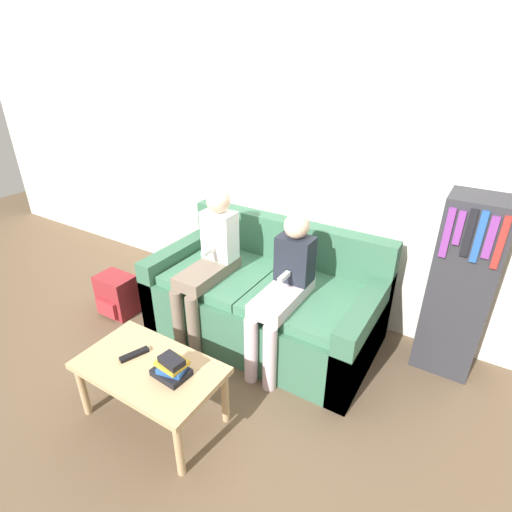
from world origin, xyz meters
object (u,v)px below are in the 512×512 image
Objects in this scene: coffee_table at (150,372)px; tv_remote at (134,354)px; person_right at (284,287)px; person_left at (209,259)px; backpack at (117,295)px; bookshelf at (460,288)px; couch at (265,300)px.

tv_remote is at bearing 173.50° from coffee_table.
coffee_table is at bearing 14.57° from tv_remote.
coffee_table is at bearing -114.65° from person_right.
person_right is 1.01m from tv_remote.
person_left is at bearing 104.67° from coffee_table.
coffee_table is 0.14m from tv_remote.
coffee_table is at bearing -31.16° from backpack.
person_left is at bearing -161.36° from bookshelf.
coffee_table is (-0.13, -1.07, 0.07)m from couch.
couch is at bearing 29.75° from person_left.
bookshelf is (1.38, 1.41, 0.27)m from coffee_table.
coffee_table is 0.78× the size of person_right.
backpack is (-1.17, -0.44, -0.11)m from couch.
couch is at bearing 83.06° from coffee_table.
backpack is at bearing -162.15° from bookshelf.
person_right reaches higher than coffee_table.
backpack is (-0.91, 0.62, -0.24)m from tv_remote.
person_left reaches higher than backpack.
bookshelf reaches higher than tv_remote.
backpack is (-1.04, 0.63, -0.18)m from coffee_table.
bookshelf reaches higher than coffee_table.
couch is at bearing 141.00° from person_right.
bookshelf is at bearing 15.13° from couch.
backpack is at bearing -163.72° from person_left.
bookshelf is at bearing 45.61° from coffee_table.
tv_remote is at bearing -83.42° from person_left.
person_left reaches higher than person_right.
couch is at bearing 97.29° from tv_remote.
backpack is (-1.44, -0.23, -0.43)m from person_right.
backpack is (-0.82, -0.24, -0.46)m from person_left.
coffee_table is 0.74× the size of person_left.
backpack is at bearing -159.33° from couch.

